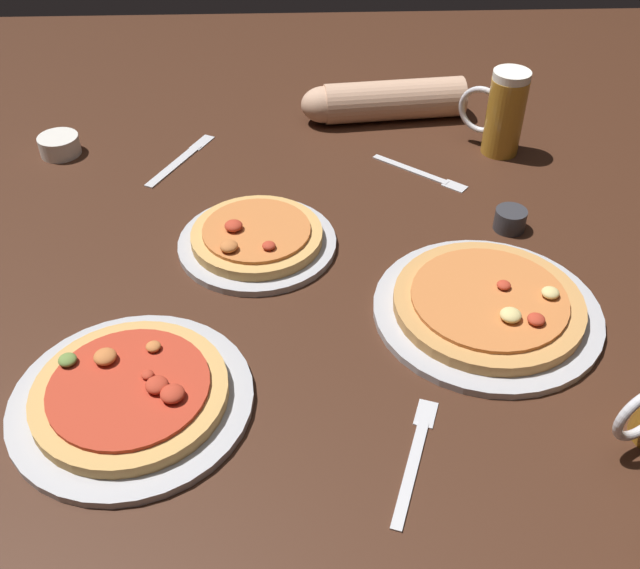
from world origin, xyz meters
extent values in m
cube|color=#3D2114|center=(0.00, 0.00, -0.01)|extent=(2.40, 2.40, 0.03)
cylinder|color=#B2B2B7|center=(-0.25, -0.21, 0.01)|extent=(0.32, 0.32, 0.01)
cylinder|color=tan|center=(-0.25, -0.21, 0.02)|extent=(0.25, 0.25, 0.02)
cylinder|color=#B73823|center=(-0.25, -0.21, 0.03)|extent=(0.21, 0.21, 0.01)
ellipsoid|color=#C67038|center=(-0.23, -0.15, 0.04)|extent=(0.02, 0.02, 0.01)
ellipsoid|color=#B73823|center=(-0.22, -0.22, 0.04)|extent=(0.03, 0.03, 0.01)
ellipsoid|color=#B73823|center=(-0.23, -0.20, 0.04)|extent=(0.02, 0.02, 0.01)
ellipsoid|color=olive|center=(-0.34, -0.17, 0.04)|extent=(0.02, 0.02, 0.01)
ellipsoid|color=#B73823|center=(-0.19, -0.23, 0.04)|extent=(0.03, 0.03, 0.02)
ellipsoid|color=#C67038|center=(-0.29, -0.16, 0.04)|extent=(0.03, 0.03, 0.02)
cylinder|color=#B2B2B7|center=(-0.10, 0.13, 0.01)|extent=(0.26, 0.26, 0.01)
cylinder|color=tan|center=(-0.10, 0.13, 0.02)|extent=(0.22, 0.22, 0.02)
cylinder|color=#C67038|center=(-0.10, 0.13, 0.03)|extent=(0.18, 0.18, 0.01)
ellipsoid|color=#B73823|center=(-0.08, 0.07, 0.04)|extent=(0.02, 0.02, 0.01)
ellipsoid|color=#B73823|center=(-0.14, 0.13, 0.04)|extent=(0.03, 0.03, 0.01)
ellipsoid|color=#C67038|center=(-0.14, 0.07, 0.04)|extent=(0.03, 0.03, 0.01)
cylinder|color=#B2B2B7|center=(0.25, -0.05, 0.01)|extent=(0.34, 0.34, 0.01)
cylinder|color=tan|center=(0.25, -0.05, 0.02)|extent=(0.28, 0.28, 0.02)
cylinder|color=#C67038|center=(0.25, -0.05, 0.03)|extent=(0.23, 0.23, 0.01)
ellipsoid|color=#DBC67A|center=(0.26, -0.10, 0.04)|extent=(0.03, 0.03, 0.02)
ellipsoid|color=#B73823|center=(0.27, -0.04, 0.04)|extent=(0.02, 0.02, 0.01)
ellipsoid|color=#B73823|center=(0.30, -0.11, 0.04)|extent=(0.03, 0.03, 0.01)
ellipsoid|color=#DBC67A|center=(0.33, -0.06, 0.04)|extent=(0.03, 0.03, 0.01)
cylinder|color=#B27A23|center=(0.37, 0.42, 0.08)|extent=(0.07, 0.07, 0.15)
cylinder|color=white|center=(0.37, 0.42, 0.16)|extent=(0.07, 0.07, 0.02)
torus|color=silver|center=(0.33, 0.45, 0.08)|extent=(0.09, 0.07, 0.10)
cylinder|color=silver|center=(-0.50, 0.45, 0.02)|extent=(0.08, 0.08, 0.04)
cylinder|color=#333338|center=(0.33, 0.16, 0.02)|extent=(0.05, 0.05, 0.04)
cube|color=silver|center=(0.10, -0.33, 0.00)|extent=(0.07, 0.16, 0.01)
cube|color=silver|center=(0.13, -0.24, 0.00)|extent=(0.04, 0.05, 0.00)
cube|color=silver|center=(-0.27, 0.39, 0.00)|extent=(0.09, 0.16, 0.01)
cube|color=silver|center=(-0.22, 0.48, 0.00)|extent=(0.05, 0.06, 0.00)
cube|color=silver|center=(0.19, 0.36, 0.00)|extent=(0.14, 0.11, 0.01)
cube|color=silver|center=(0.26, 0.30, 0.00)|extent=(0.05, 0.05, 0.00)
cylinder|color=tan|center=(0.18, 0.57, 0.04)|extent=(0.30, 0.11, 0.08)
ellipsoid|color=tan|center=(0.03, 0.56, 0.04)|extent=(0.10, 0.08, 0.07)
camera|label=1|loc=(-0.03, -0.86, 0.74)|focal=41.45mm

